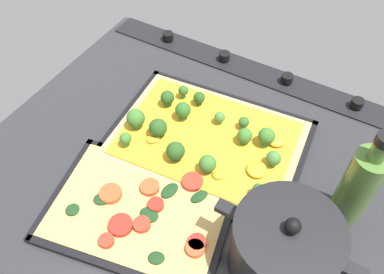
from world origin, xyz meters
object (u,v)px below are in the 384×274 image
Objects in this scene: cooking_pot at (283,248)px; veggie_pizza_back at (141,210)px; broccoli_pizza at (205,138)px; baking_tray_front at (207,142)px; oil_bottle at (358,186)px; baking_tray_back at (139,211)px.

veggie_pizza_back is at bearing 7.42° from cooking_pot.
cooking_pot is (-25.18, -3.28, 5.23)cm from veggie_pizza_back.
broccoli_pizza is 1.17× the size of veggie_pizza_back.
baking_tray_front is 30.63cm from oil_bottle.
baking_tray_front is 1.07× the size of broccoli_pizza.
broccoli_pizza is 1.81× the size of oil_bottle.
broccoli_pizza is 1.68× the size of cooking_pot.
cooking_pot is 16.59cm from oil_bottle.
veggie_pizza_back is (-0.39, -0.07, 0.75)cm from baking_tray_back.
broccoli_pizza reaches higher than baking_tray_back.
broccoli_pizza is at bearing -36.20° from cooking_pot.
oil_bottle is at bearing -114.45° from cooking_pot.
oil_bottle reaches higher than cooking_pot.
cooking_pot is (-25.57, -3.34, 5.99)cm from baking_tray_back.
baking_tray_back is 0.85cm from veggie_pizza_back.
oil_bottle is at bearing 175.79° from baking_tray_front.
cooking_pot is at bearing -172.55° from baking_tray_back.
baking_tray_front and baking_tray_back have the same top height.
baking_tray_back is at bearing 81.43° from baking_tray_front.
broccoli_pizza is at bearing -97.68° from baking_tray_back.
cooking_pot is 1.08× the size of oil_bottle.
cooking_pot is (-22.50, 17.04, 6.00)cm from baking_tray_front.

